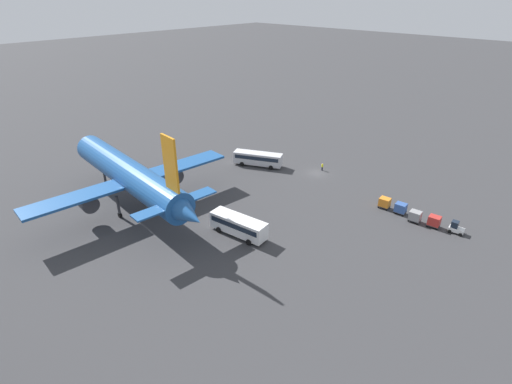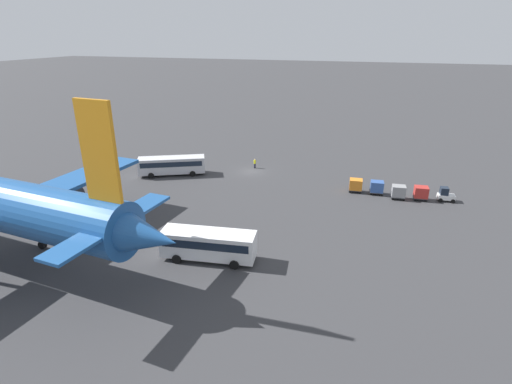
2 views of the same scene
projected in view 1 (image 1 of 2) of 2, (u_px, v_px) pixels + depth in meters
ground_plane at (317, 173)px, 89.26m from camera, size 600.00×600.00×0.00m
airplane at (130, 175)px, 71.98m from camera, size 44.81×37.97×18.24m
shuttle_bus_near at (258, 158)px, 92.16m from camera, size 11.30×7.40×3.16m
shuttle_bus_far at (239, 225)px, 66.26m from camera, size 10.50×4.21×3.27m
baggage_tug at (456, 228)px, 67.24m from camera, size 2.51×1.83×2.10m
worker_person at (322, 167)px, 90.19m from camera, size 0.38×0.38×1.74m
cargo_cart_red at (434, 221)px, 68.74m from camera, size 2.13×1.84×2.06m
cargo_cart_grey at (415, 216)px, 70.26m from camera, size 2.13×1.84×2.06m
cargo_cart_blue at (401, 208)px, 72.79m from camera, size 2.13×1.84×2.06m
cargo_cart_orange at (385, 202)px, 74.66m from camera, size 2.13×1.84×2.06m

